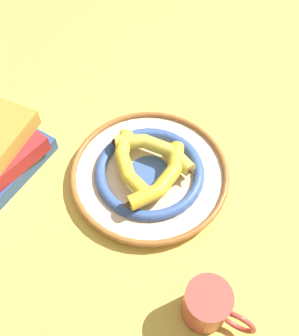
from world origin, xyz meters
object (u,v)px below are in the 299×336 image
Objects in this scene: banana_c at (128,163)px; banana_a at (162,179)px; decorative_bowl at (150,173)px; banana_b at (157,150)px; book_stack at (0,151)px; coffee_mug at (208,305)px.

banana_a is at bearing 43.88° from banana_c.
banana_b reaches higher than decorative_bowl.
banana_a is at bearing -24.60° from decorative_bowl.
banana_b is at bearing 41.17° from banana_a.
banana_b is (-0.05, 0.06, -0.00)m from banana_a.
decorative_bowl is at bearing 115.08° from book_stack.
banana_a and banana_b have the same top height.
decorative_bowl is 0.06m from banana_c.
coffee_mug is at bearing 129.06° from banana_b.
banana_a is 0.08m from banana_b.
banana_c is at bearing 95.05° from banana_a.
banana_c is 0.29m from book_stack.
book_stack is 1.50× the size of coffee_mug.
banana_c is at bearing 146.17° from coffee_mug.
banana_b is 0.07m from banana_c.
coffee_mug is (0.54, -0.06, -0.01)m from book_stack.
coffee_mug is at bearing -40.00° from decorative_bowl.
coffee_mug is (0.24, -0.20, 0.03)m from decorative_bowl.
decorative_bowl is 0.06m from banana_a.
book_stack reaches higher than decorative_bowl.
banana_a is 0.37m from book_stack.
book_stack is 0.55m from coffee_mug.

